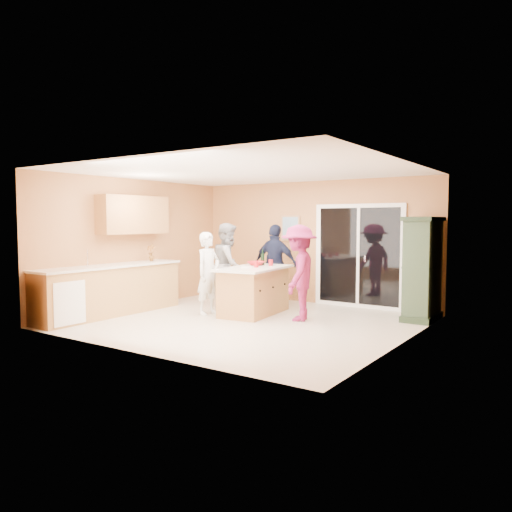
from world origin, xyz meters
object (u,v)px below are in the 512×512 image
Objects in this scene: green_hutch at (423,270)px; woman_magenta at (299,273)px; woman_grey at (228,265)px; woman_navy at (276,265)px; woman_white at (208,273)px; kitchen_island at (254,292)px.

green_hutch is 2.19m from woman_magenta.
woman_grey is at bearing -167.45° from green_hutch.
green_hutch is 2.99m from woman_navy.
woman_white is 0.90× the size of woman_grey.
green_hutch reaches higher than woman_grey.
kitchen_island is 0.93m from woman_white.
green_hutch is 1.08× the size of woman_magenta.
woman_navy is (-2.99, -0.12, -0.05)m from green_hutch.
green_hutch is 1.07× the size of woman_grey.
green_hutch is at bearing 16.39° from kitchen_island.
woman_magenta is at bearing -145.14° from green_hutch.
woman_navy is at bearing -71.80° from woman_grey.
woman_grey reaches higher than kitchen_island.
woman_white is (-0.69, -0.51, 0.36)m from kitchen_island.
woman_magenta reaches higher than kitchen_island.
woman_magenta is (1.69, 0.46, 0.07)m from woman_white.
woman_white is at bearing -150.68° from kitchen_island.
kitchen_island is 3.07m from green_hutch.
green_hutch is 1.08× the size of woman_navy.
green_hutch is at bearing 106.80° from woman_magenta.
woman_grey is (-3.69, -0.82, -0.03)m from green_hutch.
green_hutch is at bearing 178.88° from woman_navy.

